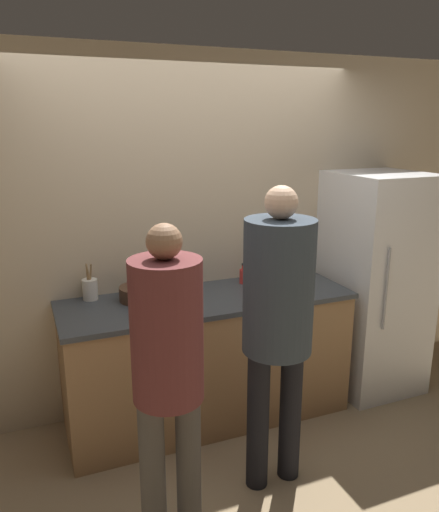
{
  "coord_description": "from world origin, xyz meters",
  "views": [
    {
      "loc": [
        -1.16,
        -2.68,
        2.11
      ],
      "look_at": [
        0.0,
        0.16,
        1.28
      ],
      "focal_mm": 35.0,
      "sensor_mm": 36.0,
      "label": 1
    }
  ],
  "objects_px": {
    "person_center": "(278,310)",
    "cup_yellow": "(300,270)",
    "utensil_crock": "(90,289)",
    "bottle_red": "(244,276)",
    "refrigerator": "(374,282)",
    "person_left": "(168,361)",
    "bottle_amber": "(260,278)",
    "fruit_bowl": "(140,293)"
  },
  "relations": [
    {
      "from": "utensil_crock",
      "to": "fruit_bowl",
      "type": "bearing_deg",
      "value": -24.08
    },
    {
      "from": "fruit_bowl",
      "to": "cup_yellow",
      "type": "relative_size",
      "value": 2.7
    },
    {
      "from": "refrigerator",
      "to": "cup_yellow",
      "type": "bearing_deg",
      "value": 162.04
    },
    {
      "from": "person_center",
      "to": "person_left",
      "type": "bearing_deg",
      "value": -166.77
    },
    {
      "from": "utensil_crock",
      "to": "bottle_amber",
      "type": "relative_size",
      "value": 1.22
    },
    {
      "from": "cup_yellow",
      "to": "fruit_bowl",
      "type": "bearing_deg",
      "value": -178.09
    },
    {
      "from": "fruit_bowl",
      "to": "cup_yellow",
      "type": "height_order",
      "value": "fruit_bowl"
    },
    {
      "from": "person_left",
      "to": "bottle_amber",
      "type": "relative_size",
      "value": 8.07
    },
    {
      "from": "refrigerator",
      "to": "bottle_amber",
      "type": "bearing_deg",
      "value": 176.99
    },
    {
      "from": "utensil_crock",
      "to": "bottle_amber",
      "type": "distance_m",
      "value": 1.2
    },
    {
      "from": "person_center",
      "to": "refrigerator",
      "type": "bearing_deg",
      "value": 30.51
    },
    {
      "from": "refrigerator",
      "to": "fruit_bowl",
      "type": "height_order",
      "value": "refrigerator"
    },
    {
      "from": "fruit_bowl",
      "to": "bottle_red",
      "type": "xyz_separation_m",
      "value": [
        0.81,
        0.06,
        0.01
      ]
    },
    {
      "from": "refrigerator",
      "to": "person_left",
      "type": "relative_size",
      "value": 1.04
    },
    {
      "from": "utensil_crock",
      "to": "bottle_red",
      "type": "distance_m",
      "value": 1.12
    },
    {
      "from": "person_left",
      "to": "bottle_red",
      "type": "height_order",
      "value": "person_left"
    },
    {
      "from": "fruit_bowl",
      "to": "bottle_amber",
      "type": "bearing_deg",
      "value": -5.96
    },
    {
      "from": "person_center",
      "to": "bottle_amber",
      "type": "bearing_deg",
      "value": 69.62
    },
    {
      "from": "person_left",
      "to": "bottle_red",
      "type": "bearing_deg",
      "value": 50.61
    },
    {
      "from": "bottle_red",
      "to": "cup_yellow",
      "type": "height_order",
      "value": "bottle_red"
    },
    {
      "from": "refrigerator",
      "to": "person_left",
      "type": "distance_m",
      "value": 2.18
    },
    {
      "from": "person_left",
      "to": "person_center",
      "type": "distance_m",
      "value": 0.71
    },
    {
      "from": "bottle_amber",
      "to": "cup_yellow",
      "type": "distance_m",
      "value": 0.44
    },
    {
      "from": "utensil_crock",
      "to": "bottle_red",
      "type": "bearing_deg",
      "value": -3.91
    },
    {
      "from": "bottle_red",
      "to": "person_center",
      "type": "bearing_deg",
      "value": -104.01
    },
    {
      "from": "utensil_crock",
      "to": "person_left",
      "type": "bearing_deg",
      "value": -80.87
    },
    {
      "from": "bottle_amber",
      "to": "bottle_red",
      "type": "distance_m",
      "value": 0.17
    },
    {
      "from": "refrigerator",
      "to": "utensil_crock",
      "type": "relative_size",
      "value": 6.89
    },
    {
      "from": "person_left",
      "to": "utensil_crock",
      "type": "distance_m",
      "value": 1.22
    },
    {
      "from": "bottle_amber",
      "to": "cup_yellow",
      "type": "xyz_separation_m",
      "value": [
        0.42,
        0.13,
        -0.03
      ]
    },
    {
      "from": "refrigerator",
      "to": "person_center",
      "type": "distance_m",
      "value": 1.52
    },
    {
      "from": "person_left",
      "to": "person_center",
      "type": "xyz_separation_m",
      "value": [
        0.68,
        0.16,
        0.1
      ]
    },
    {
      "from": "person_center",
      "to": "cup_yellow",
      "type": "bearing_deg",
      "value": 52.79
    },
    {
      "from": "person_left",
      "to": "bottle_amber",
      "type": "xyz_separation_m",
      "value": [
        0.99,
        0.97,
        0.02
      ]
    },
    {
      "from": "refrigerator",
      "to": "bottle_red",
      "type": "relative_size",
      "value": 11.31
    },
    {
      "from": "fruit_bowl",
      "to": "refrigerator",
      "type": "bearing_deg",
      "value": -4.39
    },
    {
      "from": "bottle_amber",
      "to": "refrigerator",
      "type": "bearing_deg",
      "value": -3.01
    },
    {
      "from": "bottle_red",
      "to": "refrigerator",
      "type": "bearing_deg",
      "value": -11.05
    },
    {
      "from": "refrigerator",
      "to": "person_left",
      "type": "height_order",
      "value": "refrigerator"
    },
    {
      "from": "person_center",
      "to": "bottle_red",
      "type": "distance_m",
      "value": 1.0
    },
    {
      "from": "bottle_amber",
      "to": "person_left",
      "type": "bearing_deg",
      "value": -135.36
    },
    {
      "from": "fruit_bowl",
      "to": "bottle_red",
      "type": "relative_size",
      "value": 1.79
    }
  ]
}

